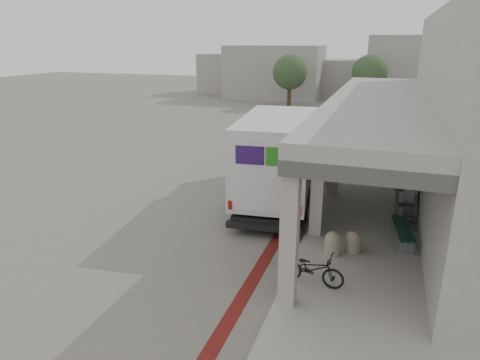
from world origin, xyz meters
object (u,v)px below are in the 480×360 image
at_px(utility_cabinet, 411,202).
at_px(bench, 403,231).
at_px(fedex_truck, 280,153).
at_px(bicycle_black, 312,268).

bearing_deg(utility_cabinet, bench, -84.14).
bearing_deg(bench, fedex_truck, 140.12).
relative_size(bench, bicycle_black, 1.24).
distance_m(fedex_truck, bicycle_black, 6.71).
xyz_separation_m(bench, bicycle_black, (-2.18, -3.26, 0.10)).
height_order(bench, bicycle_black, bicycle_black).
relative_size(fedex_truck, utility_cabinet, 8.27).
xyz_separation_m(fedex_truck, utility_cabinet, (4.87, -0.54, -1.19)).
relative_size(fedex_truck, bench, 4.05).
relative_size(fedex_truck, bicycle_black, 5.02).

